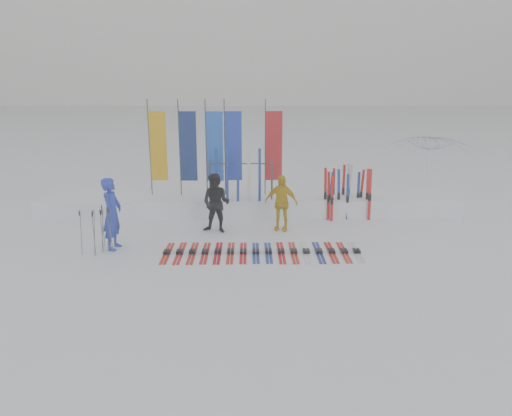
{
  "coord_description": "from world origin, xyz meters",
  "views": [
    {
      "loc": [
        0.01,
        -11.69,
        4.64
      ],
      "look_at": [
        0.2,
        1.6,
        1.0
      ],
      "focal_mm": 35.0,
      "sensor_mm": 36.0,
      "label": 1
    }
  ],
  "objects_px": {
    "tent_canopy": "(429,170)",
    "ski_rack": "(241,176)",
    "person_yellow": "(281,203)",
    "person_black": "(216,203)",
    "ski_row": "(262,252)",
    "person_blue": "(112,214)"
  },
  "relations": [
    {
      "from": "person_yellow",
      "to": "tent_canopy",
      "type": "bearing_deg",
      "value": 43.4
    },
    {
      "from": "ski_row",
      "to": "ski_rack",
      "type": "xyz_separation_m",
      "value": [
        -0.59,
        3.47,
        1.35
      ]
    },
    {
      "from": "person_black",
      "to": "ski_rack",
      "type": "xyz_separation_m",
      "value": [
        0.72,
        1.64,
        0.5
      ]
    },
    {
      "from": "person_blue",
      "to": "ski_rack",
      "type": "relative_size",
      "value": 0.96
    },
    {
      "from": "tent_canopy",
      "to": "ski_row",
      "type": "height_order",
      "value": "tent_canopy"
    },
    {
      "from": "tent_canopy",
      "to": "person_yellow",
      "type": "bearing_deg",
      "value": -152.52
    },
    {
      "from": "person_yellow",
      "to": "ski_row",
      "type": "distance_m",
      "value": 2.26
    },
    {
      "from": "ski_rack",
      "to": "person_yellow",
      "type": "bearing_deg",
      "value": -50.18
    },
    {
      "from": "person_black",
      "to": "ski_rack",
      "type": "height_order",
      "value": "ski_rack"
    },
    {
      "from": "person_yellow",
      "to": "ski_row",
      "type": "relative_size",
      "value": 0.33
    },
    {
      "from": "person_black",
      "to": "person_yellow",
      "type": "xyz_separation_m",
      "value": [
        1.93,
        0.18,
        -0.04
      ]
    },
    {
      "from": "person_yellow",
      "to": "tent_canopy",
      "type": "xyz_separation_m",
      "value": [
        5.4,
        2.81,
        0.44
      ]
    },
    {
      "from": "person_blue",
      "to": "ski_rack",
      "type": "distance_m",
      "value": 4.59
    },
    {
      "from": "person_yellow",
      "to": "ski_row",
      "type": "xyz_separation_m",
      "value": [
        -0.63,
        -2.02,
        -0.81
      ]
    },
    {
      "from": "person_blue",
      "to": "ski_rack",
      "type": "xyz_separation_m",
      "value": [
        3.4,
        3.06,
        0.4
      ]
    },
    {
      "from": "ski_row",
      "to": "ski_rack",
      "type": "height_order",
      "value": "ski_rack"
    },
    {
      "from": "person_yellow",
      "to": "person_black",
      "type": "bearing_deg",
      "value": -158.72
    },
    {
      "from": "person_yellow",
      "to": "ski_rack",
      "type": "xyz_separation_m",
      "value": [
        -1.21,
        1.46,
        0.53
      ]
    },
    {
      "from": "tent_canopy",
      "to": "ski_rack",
      "type": "relative_size",
      "value": 1.41
    },
    {
      "from": "person_blue",
      "to": "person_yellow",
      "type": "xyz_separation_m",
      "value": [
        4.62,
        1.6,
        -0.13
      ]
    },
    {
      "from": "person_blue",
      "to": "person_yellow",
      "type": "distance_m",
      "value": 4.89
    },
    {
      "from": "person_blue",
      "to": "person_black",
      "type": "relative_size",
      "value": 1.11
    }
  ]
}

